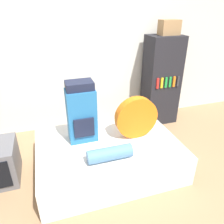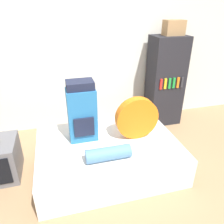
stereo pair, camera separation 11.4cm
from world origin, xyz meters
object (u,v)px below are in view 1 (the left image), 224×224
at_px(tent_bag, 136,118).
at_px(bookshelf, 161,81).
at_px(backpack, 81,113).
at_px(cardboard_box, 169,27).
at_px(sleeping_roll, 110,154).

distance_m(tent_bag, bookshelf, 1.38).
relative_size(backpack, cardboard_box, 2.47).
bearing_deg(bookshelf, backpack, -152.62).
relative_size(backpack, tent_bag, 1.41).
bearing_deg(cardboard_box, bookshelf, 174.64).
relative_size(bookshelf, cardboard_box, 4.85).
distance_m(bookshelf, cardboard_box, 0.93).
bearing_deg(backpack, cardboard_box, 26.67).
height_order(backpack, sleeping_roll, backpack).
relative_size(backpack, bookshelf, 0.51).
distance_m(backpack, bookshelf, 1.85).
height_order(sleeping_roll, cardboard_box, cardboard_box).
bearing_deg(backpack, tent_bag, -12.63).
height_order(bookshelf, cardboard_box, cardboard_box).
distance_m(tent_bag, cardboard_box, 1.73).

